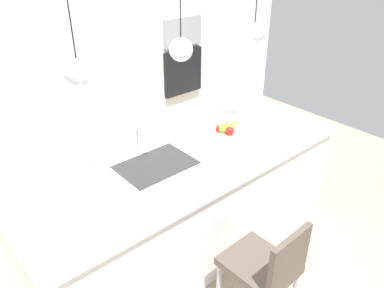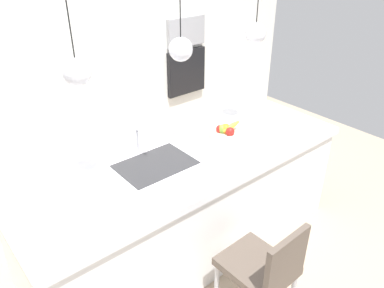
% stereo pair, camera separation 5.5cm
% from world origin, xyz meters
% --- Properties ---
extents(floor, '(6.60, 6.60, 0.00)m').
position_xyz_m(floor, '(0.00, 0.00, 0.00)').
color(floor, tan).
rests_on(floor, ground).
extents(back_wall, '(6.00, 0.10, 2.60)m').
position_xyz_m(back_wall, '(0.00, 1.65, 1.30)').
color(back_wall, silver).
rests_on(back_wall, ground).
extents(kitchen_island, '(2.73, 1.08, 0.92)m').
position_xyz_m(kitchen_island, '(0.00, 0.00, 0.46)').
color(kitchen_island, white).
rests_on(kitchen_island, ground).
extents(sink_basin, '(0.56, 0.40, 0.02)m').
position_xyz_m(sink_basin, '(-0.26, 0.00, 0.91)').
color(sink_basin, '#2D2D30').
rests_on(sink_basin, kitchen_island).
extents(faucet, '(0.02, 0.17, 0.22)m').
position_xyz_m(faucet, '(-0.26, 0.21, 1.06)').
color(faucet, silver).
rests_on(faucet, kitchen_island).
extents(fruit_bowl, '(0.28, 0.28, 0.15)m').
position_xyz_m(fruit_bowl, '(0.43, -0.04, 0.97)').
color(fruit_bowl, beige).
rests_on(fruit_bowl, kitchen_island).
extents(microwave, '(0.54, 0.08, 0.34)m').
position_xyz_m(microwave, '(1.31, 1.58, 1.41)').
color(microwave, '#9E9EA3').
rests_on(microwave, back_wall).
extents(oven, '(0.56, 0.08, 0.56)m').
position_xyz_m(oven, '(1.31, 1.58, 0.91)').
color(oven, black).
rests_on(oven, back_wall).
extents(chair_near, '(0.42, 0.48, 0.84)m').
position_xyz_m(chair_near, '(-0.04, -0.94, 0.47)').
color(chair_near, brown).
rests_on(chair_near, ground).
extents(pendant_light_left, '(0.17, 0.17, 0.77)m').
position_xyz_m(pendant_light_left, '(-0.76, 0.00, 1.75)').
color(pendant_light_left, silver).
extents(pendant_light_center, '(0.17, 0.17, 0.77)m').
position_xyz_m(pendant_light_center, '(0.00, 0.00, 1.75)').
color(pendant_light_center, silver).
extents(pendant_light_right, '(0.17, 0.17, 0.77)m').
position_xyz_m(pendant_light_right, '(0.76, 0.00, 1.75)').
color(pendant_light_right, silver).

